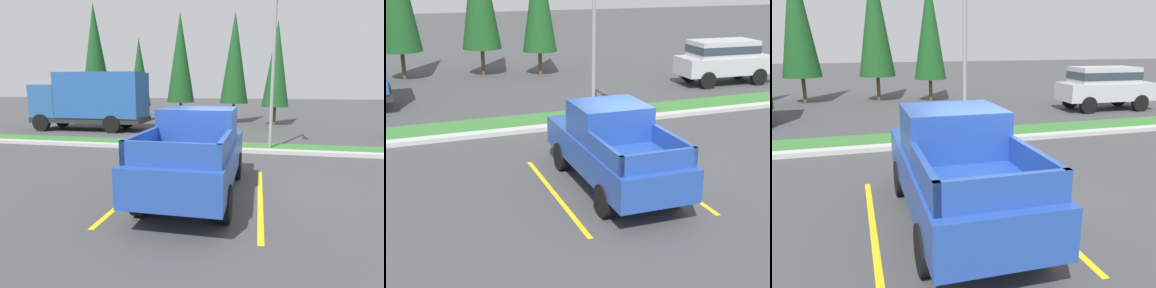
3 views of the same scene
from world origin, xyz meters
The scene contains 13 objects.
ground_plane centered at (0.00, 0.00, 0.00)m, with size 120.00×120.00×0.00m, color #424244.
parking_line_near centered at (-2.36, -0.34, 0.00)m, with size 0.12×4.80×0.01m, color yellow.
parking_line_far centered at (0.74, -0.34, 0.00)m, with size 0.12×4.80×0.01m, color yellow.
curb_strip centered at (0.00, 5.00, 0.07)m, with size 56.00×0.40×0.15m, color #B2B2AD.
grass_median centered at (0.00, 6.10, 0.03)m, with size 56.00×1.80×0.06m, color #387533.
pickup_truck_main centered at (-0.81, -0.29, 1.04)m, with size 2.02×5.25×2.10m.
cargo_truck_distant centered at (-9.10, 9.98, 1.85)m, with size 6.85×2.61×3.40m.
street_light centered at (1.17, 5.73, 3.66)m, with size 0.24×1.49×6.24m.
cypress_tree_leftmost centered at (-11.41, 14.99, 5.07)m, with size 2.24×2.24×8.60m.
cypress_tree_left_inner centered at (-8.26, 15.78, 3.63)m, with size 1.60×1.60×6.17m.
cypress_tree_center centered at (-5.10, 15.91, 4.64)m, with size 2.05×2.05×7.88m.
cypress_tree_right_inner centered at (-1.12, 15.74, 4.55)m, with size 2.01×2.01×7.73m.
cypress_tree_rightmost centered at (1.74, 14.85, 4.04)m, with size 1.79×1.79×6.87m.
Camera 1 is at (0.61, -7.85, 2.64)m, focal length 30.14 mm.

